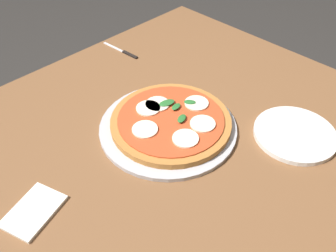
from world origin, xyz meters
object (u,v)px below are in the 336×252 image
object	(u,v)px
napkin	(34,211)
knife	(124,52)
pizza	(171,121)
serving_tray	(168,127)
dining_table	(176,151)
plate_white	(295,134)

from	to	relation	value
napkin	knife	xyz separation A→B (m)	(0.58, 0.38, -0.00)
pizza	serving_tray	bearing A→B (deg)	170.93
serving_tray	pizza	size ratio (longest dim) A/B	1.14
serving_tray	dining_table	bearing A→B (deg)	-23.15
dining_table	pizza	world-z (taller)	pizza
serving_tray	napkin	xyz separation A→B (m)	(-0.40, 0.02, -0.00)
knife	serving_tray	bearing A→B (deg)	-113.95
dining_table	plate_white	bearing A→B (deg)	-52.18
napkin	knife	world-z (taller)	napkin
napkin	serving_tray	bearing A→B (deg)	-2.79
serving_tray	pizza	distance (m)	0.02
dining_table	pizza	bearing A→B (deg)	148.35
plate_white	knife	size ratio (longest dim) A/B	1.30
plate_white	knife	bearing A→B (deg)	93.96
plate_white	knife	xyz separation A→B (m)	(-0.05, 0.66, -0.00)
serving_tray	plate_white	bearing A→B (deg)	-50.09
pizza	knife	xyz separation A→B (m)	(0.17, 0.40, -0.02)
plate_white	serving_tray	bearing A→B (deg)	129.91
serving_tray	napkin	size ratio (longest dim) A/B	2.92
knife	dining_table	bearing A→B (deg)	-110.52
pizza	plate_white	bearing A→B (deg)	-51.20
knife	napkin	bearing A→B (deg)	-146.99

